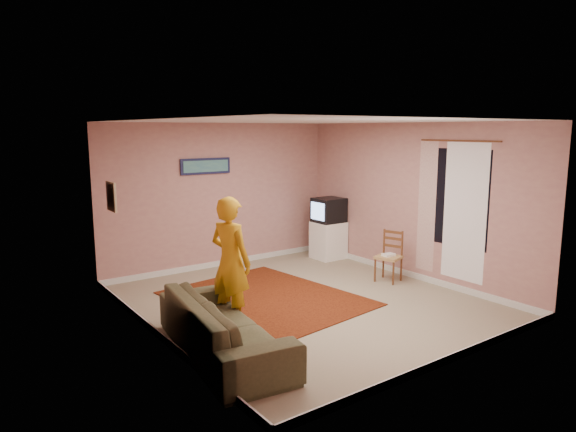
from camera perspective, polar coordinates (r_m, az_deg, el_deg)
ground at (r=7.60m, az=1.85°, el=-9.50°), size 5.00×5.00×0.00m
wall_back at (r=9.36m, az=-7.49°, el=2.24°), size 4.50×0.02×2.60m
wall_front at (r=5.55m, az=17.89°, el=-3.23°), size 4.50×0.02×2.60m
wall_left at (r=6.19m, az=-14.85°, el=-1.79°), size 0.02×5.00×2.60m
wall_right at (r=8.82m, az=13.56°, el=1.61°), size 0.02×5.00×2.60m
ceiling at (r=7.18m, az=1.96°, el=10.50°), size 4.50×5.00×0.02m
baseboard_back at (r=9.59m, az=-7.30°, el=-5.19°), size 4.50×0.02×0.10m
baseboard_front at (r=5.95m, az=17.17°, el=-15.04°), size 4.50×0.02×0.10m
baseboard_left at (r=6.55m, az=-14.28°, el=-12.57°), size 0.02×5.00×0.10m
baseboard_right at (r=9.07m, az=13.21°, el=-6.25°), size 0.02×5.00×0.10m
window at (r=8.24m, az=18.31°, el=1.89°), size 0.01×1.10×1.50m
curtain_sheer at (r=8.17m, az=19.03°, el=0.37°), size 0.01×0.75×2.10m
curtain_floral at (r=8.58m, az=15.16°, el=0.98°), size 0.01×0.35×2.10m
curtain_rod at (r=8.14m, az=18.45°, el=7.94°), size 0.02×1.40×0.02m
picture_back at (r=9.14m, az=-9.13°, el=5.49°), size 0.95×0.04×0.28m
picture_left at (r=7.66m, az=-19.01°, el=2.05°), size 0.04×0.38×0.42m
area_rug at (r=7.72m, az=-2.40°, el=-9.13°), size 2.53×3.01×0.01m
tv_cabinet at (r=10.02m, az=4.51°, el=-2.68°), size 0.56×0.51×0.72m
crt_tv at (r=9.90m, az=4.53°, el=0.67°), size 0.55×0.49×0.47m
chair_a at (r=10.07m, az=4.01°, el=-1.22°), size 0.52×0.50×0.53m
dvd_player at (r=10.08m, az=4.00°, el=-1.59°), size 0.42×0.36×0.06m
blue_throw at (r=10.18m, az=3.34°, el=0.01°), size 0.36×0.05×0.38m
chair_b at (r=8.61m, az=11.13°, el=-3.84°), size 0.46×0.47×0.46m
game_console at (r=8.62m, az=11.12°, el=-4.25°), size 0.21×0.16×0.04m
sofa at (r=5.89m, az=-7.18°, el=-12.02°), size 1.16×2.32×0.65m
person at (r=6.54m, az=-6.40°, el=-5.08°), size 0.57×0.71×1.67m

